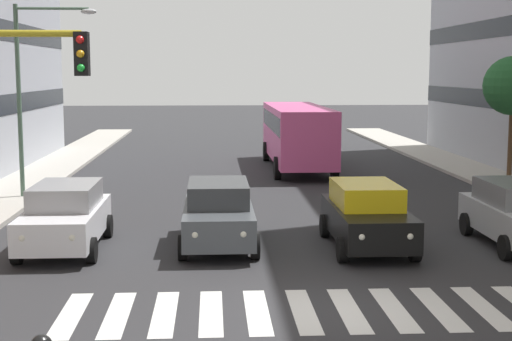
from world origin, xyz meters
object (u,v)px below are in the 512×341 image
(car_1, at_px, (367,215))
(car_2, at_px, (218,213))
(car_3, at_px, (65,216))
(street_lamp_right, at_px, (32,79))
(bus_behind_traffic, at_px, (297,130))

(car_1, distance_m, car_2, 3.94)
(car_3, bearing_deg, street_lamp_right, -71.86)
(car_1, xyz_separation_m, street_lamp_right, (10.48, -8.12, 3.48))
(bus_behind_traffic, relative_size, street_lamp_right, 1.53)
(car_1, relative_size, car_3, 1.00)
(car_3, xyz_separation_m, bus_behind_traffic, (-7.92, -16.15, 0.97))
(car_2, relative_size, car_3, 1.00)
(car_1, bearing_deg, car_2, -6.68)
(car_3, bearing_deg, car_2, -178.06)
(street_lamp_right, bearing_deg, car_2, 130.58)
(bus_behind_traffic, xyz_separation_m, street_lamp_right, (10.48, 8.35, 2.51))
(car_2, distance_m, car_3, 4.01)
(bus_behind_traffic, bearing_deg, car_3, 63.88)
(car_3, xyz_separation_m, street_lamp_right, (2.56, -7.80, 3.48))
(car_3, height_order, street_lamp_right, street_lamp_right)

